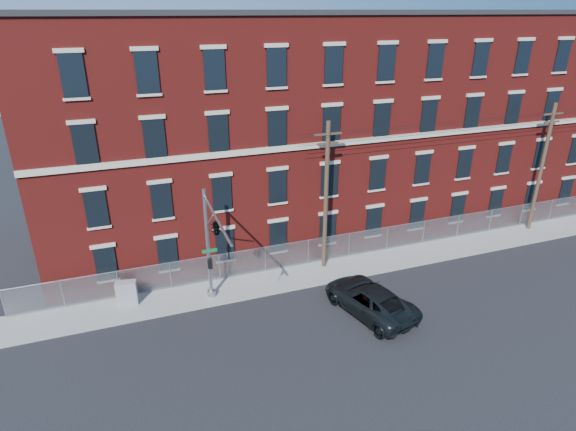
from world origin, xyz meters
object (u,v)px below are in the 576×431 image
Objects in this scene: utility_cabinet at (127,293)px; traffic_signal_mast at (214,234)px; utility_pole_near at (326,195)px; pickup_truck at (370,299)px.

traffic_signal_mast is at bearing -24.81° from utility_cabinet.
utility_pole_near is 1.64× the size of pickup_truck.
pickup_truck is 4.09× the size of utility_cabinet.
utility_pole_near is at bearing 9.60° from utility_cabinet.
utility_pole_near is at bearing 23.14° from traffic_signal_mast.
utility_pole_near is 7.26m from pickup_truck.
pickup_truck reaches higher than utility_cabinet.
traffic_signal_mast is at bearing -29.33° from pickup_truck.
traffic_signal_mast reaches higher than pickup_truck.
pickup_truck is at bearing -86.11° from utility_pole_near.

